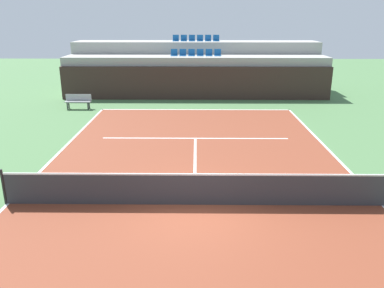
{
  "coord_description": "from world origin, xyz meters",
  "views": [
    {
      "loc": [
        0.04,
        -10.16,
        5.23
      ],
      "look_at": [
        -0.1,
        2.0,
        1.2
      ],
      "focal_mm": 36.4,
      "sensor_mm": 36.0,
      "label": 1
    }
  ],
  "objects": [
    {
      "name": "seating_row_upper",
      "position": [
        -0.0,
        18.77,
        3.59
      ],
      "size": [
        3.35,
        0.44,
        0.44
      ],
      "color": "#145193",
      "rests_on": "stands_tier_upper"
    },
    {
      "name": "court_surface",
      "position": [
        0.0,
        0.0,
        0.01
      ],
      "size": [
        11.0,
        24.0,
        0.01
      ],
      "primitive_type": "cube",
      "color": "brown",
      "rests_on": "ground_plane"
    },
    {
      "name": "service_line_far",
      "position": [
        0.0,
        6.4,
        0.01
      ],
      "size": [
        8.26,
        0.1,
        0.0
      ],
      "primitive_type": "cube",
      "color": "white",
      "rests_on": "court_surface"
    },
    {
      "name": "stands_tier_lower",
      "position": [
        0.0,
        16.28,
        1.33
      ],
      "size": [
        17.42,
        2.4,
        2.66
      ],
      "primitive_type": "cube",
      "color": "#9E9E99",
      "rests_on": "ground_plane"
    },
    {
      "name": "sideline_left",
      "position": [
        -5.45,
        0.0,
        0.01
      ],
      "size": [
        0.1,
        24.0,
        0.0
      ],
      "primitive_type": "cube",
      "color": "white",
      "rests_on": "court_surface"
    },
    {
      "name": "tennis_net",
      "position": [
        0.0,
        0.0,
        0.51
      ],
      "size": [
        11.08,
        0.08,
        1.07
      ],
      "color": "black",
      "rests_on": "court_surface"
    },
    {
      "name": "stands_tier_upper",
      "position": [
        0.0,
        18.68,
        1.73
      ],
      "size": [
        17.42,
        2.4,
        3.46
      ],
      "primitive_type": "cube",
      "color": "#9E9E99",
      "rests_on": "ground_plane"
    },
    {
      "name": "seating_row_lower",
      "position": [
        -0.0,
        16.37,
        2.78
      ],
      "size": [
        3.35,
        0.44,
        0.44
      ],
      "color": "#145193",
      "rests_on": "stands_tier_lower"
    },
    {
      "name": "player_bench",
      "position": [
        -6.87,
        12.13,
        0.51
      ],
      "size": [
        1.5,
        0.4,
        0.85
      ],
      "color": "#99999E",
      "rests_on": "ground_plane"
    },
    {
      "name": "ground_plane",
      "position": [
        0.0,
        0.0,
        0.0
      ],
      "size": [
        80.0,
        80.0,
        0.0
      ],
      "primitive_type": "plane",
      "color": "#477042"
    },
    {
      "name": "centre_service_line",
      "position": [
        0.0,
        3.2,
        0.01
      ],
      "size": [
        0.1,
        6.4,
        0.0
      ],
      "primitive_type": "cube",
      "color": "white",
      "rests_on": "court_surface"
    },
    {
      "name": "baseline_far",
      "position": [
        0.0,
        11.95,
        0.01
      ],
      "size": [
        11.0,
        0.1,
        0.0
      ],
      "primitive_type": "cube",
      "color": "white",
      "rests_on": "court_surface"
    },
    {
      "name": "sideline_right",
      "position": [
        5.45,
        0.0,
        0.01
      ],
      "size": [
        0.1,
        24.0,
        0.0
      ],
      "primitive_type": "cube",
      "color": "white",
      "rests_on": "court_surface"
    },
    {
      "name": "back_wall",
      "position": [
        0.0,
        14.93,
        1.06
      ],
      "size": [
        17.42,
        0.3,
        2.11
      ],
      "primitive_type": "cube",
      "color": "#33231E",
      "rests_on": "ground_plane"
    }
  ]
}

